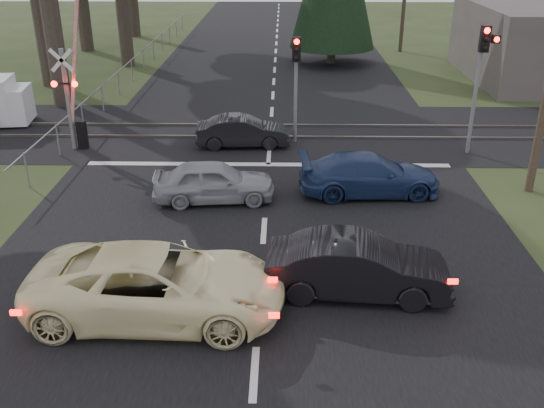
{
  "coord_description": "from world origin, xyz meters",
  "views": [
    {
      "loc": [
        0.5,
        -12.17,
        7.8
      ],
      "look_at": [
        0.25,
        1.98,
        1.3
      ],
      "focal_mm": 40.0,
      "sensor_mm": 36.0,
      "label": 1
    }
  ],
  "objects_px": {
    "traffic_signal_center": "(296,72)",
    "blue_sedan": "(369,175)",
    "crossing_signal": "(74,96)",
    "traffic_signal_right": "(482,66)",
    "dark_car_far": "(243,132)",
    "cream_coupe": "(158,284)",
    "silver_car": "(214,182)",
    "dark_hatchback": "(358,267)"
  },
  "relations": [
    {
      "from": "blue_sedan",
      "to": "dark_hatchback",
      "type": "bearing_deg",
      "value": 165.83
    },
    {
      "from": "traffic_signal_right",
      "to": "crossing_signal",
      "type": "bearing_deg",
      "value": 178.79
    },
    {
      "from": "cream_coupe",
      "to": "dark_car_far",
      "type": "bearing_deg",
      "value": -4.33
    },
    {
      "from": "crossing_signal",
      "to": "traffic_signal_right",
      "type": "bearing_deg",
      "value": -1.21
    },
    {
      "from": "cream_coupe",
      "to": "silver_car",
      "type": "relative_size",
      "value": 1.48
    },
    {
      "from": "cream_coupe",
      "to": "dark_hatchback",
      "type": "distance_m",
      "value": 4.52
    },
    {
      "from": "traffic_signal_right",
      "to": "dark_car_far",
      "type": "xyz_separation_m",
      "value": [
        -8.58,
        0.73,
        -2.73
      ]
    },
    {
      "from": "dark_hatchback",
      "to": "cream_coupe",
      "type": "bearing_deg",
      "value": 105.88
    },
    {
      "from": "traffic_signal_center",
      "to": "cream_coupe",
      "type": "relative_size",
      "value": 0.74
    },
    {
      "from": "traffic_signal_center",
      "to": "blue_sedan",
      "type": "xyz_separation_m",
      "value": [
        2.27,
        -4.98,
        -2.16
      ]
    },
    {
      "from": "dark_car_far",
      "to": "dark_hatchback",
      "type": "bearing_deg",
      "value": -165.84
    },
    {
      "from": "traffic_signal_center",
      "to": "dark_hatchback",
      "type": "relative_size",
      "value": 0.97
    },
    {
      "from": "silver_car",
      "to": "cream_coupe",
      "type": "bearing_deg",
      "value": 169.42
    },
    {
      "from": "dark_hatchback",
      "to": "dark_car_far",
      "type": "xyz_separation_m",
      "value": [
        -3.29,
        10.34,
        -0.11
      ]
    },
    {
      "from": "blue_sedan",
      "to": "dark_car_far",
      "type": "height_order",
      "value": "blue_sedan"
    },
    {
      "from": "dark_hatchback",
      "to": "blue_sedan",
      "type": "distance_m",
      "value": 5.92
    },
    {
      "from": "traffic_signal_center",
      "to": "blue_sedan",
      "type": "bearing_deg",
      "value": -65.51
    },
    {
      "from": "dark_hatchback",
      "to": "dark_car_far",
      "type": "bearing_deg",
      "value": 21.77
    },
    {
      "from": "crossing_signal",
      "to": "silver_car",
      "type": "xyz_separation_m",
      "value": [
        5.67,
        -4.73,
        -1.42
      ]
    },
    {
      "from": "dark_hatchback",
      "to": "silver_car",
      "type": "height_order",
      "value": "dark_hatchback"
    },
    {
      "from": "traffic_signal_right",
      "to": "dark_car_far",
      "type": "bearing_deg",
      "value": 175.15
    },
    {
      "from": "crossing_signal",
      "to": "cream_coupe",
      "type": "height_order",
      "value": "crossing_signal"
    },
    {
      "from": "blue_sedan",
      "to": "silver_car",
      "type": "bearing_deg",
      "value": 93.19
    },
    {
      "from": "dark_hatchback",
      "to": "silver_car",
      "type": "distance_m",
      "value": 6.47
    },
    {
      "from": "silver_car",
      "to": "dark_car_far",
      "type": "relative_size",
      "value": 1.04
    },
    {
      "from": "crossing_signal",
      "to": "dark_car_far",
      "type": "distance_m",
      "value": 6.42
    },
    {
      "from": "crossing_signal",
      "to": "dark_car_far",
      "type": "relative_size",
      "value": 1.95
    },
    {
      "from": "crossing_signal",
      "to": "blue_sedan",
      "type": "height_order",
      "value": "crossing_signal"
    },
    {
      "from": "cream_coupe",
      "to": "silver_car",
      "type": "bearing_deg",
      "value": -3.84
    },
    {
      "from": "silver_car",
      "to": "blue_sedan",
      "type": "relative_size",
      "value": 0.84
    },
    {
      "from": "crossing_signal",
      "to": "blue_sedan",
      "type": "distance_m",
      "value": 11.4
    },
    {
      "from": "crossing_signal",
      "to": "blue_sedan",
      "type": "bearing_deg",
      "value": -21.21
    },
    {
      "from": "silver_car",
      "to": "dark_car_far",
      "type": "distance_m",
      "value": 5.18
    },
    {
      "from": "traffic_signal_center",
      "to": "blue_sedan",
      "type": "distance_m",
      "value": 5.89
    },
    {
      "from": "traffic_signal_right",
      "to": "cream_coupe",
      "type": "height_order",
      "value": "traffic_signal_right"
    },
    {
      "from": "dark_hatchback",
      "to": "blue_sedan",
      "type": "xyz_separation_m",
      "value": [
        1.02,
        5.84,
        -0.05
      ]
    },
    {
      "from": "dark_hatchback",
      "to": "dark_car_far",
      "type": "height_order",
      "value": "dark_hatchback"
    },
    {
      "from": "silver_car",
      "to": "blue_sedan",
      "type": "xyz_separation_m",
      "value": [
        4.88,
        0.64,
        0.01
      ]
    },
    {
      "from": "crossing_signal",
      "to": "blue_sedan",
      "type": "xyz_separation_m",
      "value": [
        10.54,
        -4.09,
        -1.41
      ]
    },
    {
      "from": "traffic_signal_right",
      "to": "silver_car",
      "type": "distance_m",
      "value": 10.51
    },
    {
      "from": "traffic_signal_center",
      "to": "blue_sedan",
      "type": "height_order",
      "value": "traffic_signal_center"
    },
    {
      "from": "cream_coupe",
      "to": "blue_sedan",
      "type": "height_order",
      "value": "cream_coupe"
    }
  ]
}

